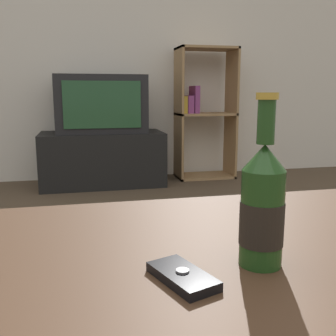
% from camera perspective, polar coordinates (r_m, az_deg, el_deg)
% --- Properties ---
extents(back_wall, '(8.00, 0.05, 2.60)m').
position_cam_1_polar(back_wall, '(3.62, -10.82, 19.27)').
color(back_wall, silver).
rests_on(back_wall, ground_plane).
extents(coffee_table, '(1.26, 0.76, 0.49)m').
position_cam_1_polar(coffee_table, '(0.66, 2.11, -18.95)').
color(coffee_table, '#422B1C').
rests_on(coffee_table, ground_plane).
extents(tv_stand, '(1.00, 0.48, 0.44)m').
position_cam_1_polar(tv_stand, '(3.31, -9.46, 1.35)').
color(tv_stand, black).
rests_on(tv_stand, ground_plane).
extents(television, '(0.72, 0.40, 0.46)m').
position_cam_1_polar(television, '(3.26, -9.70, 9.13)').
color(television, black).
rests_on(television, tv_stand).
extents(bookshelf, '(0.51, 0.30, 1.15)m').
position_cam_1_polar(bookshelf, '(3.53, 5.06, 8.10)').
color(bookshelf, '#99754C').
rests_on(bookshelf, ground_plane).
extents(beer_bottle, '(0.07, 0.07, 0.26)m').
position_cam_1_polar(beer_bottle, '(0.61, 13.52, -5.45)').
color(beer_bottle, '#1E4219').
rests_on(beer_bottle, coffee_table).
extents(cell_phone, '(0.09, 0.12, 0.02)m').
position_cam_1_polar(cell_phone, '(0.58, 2.11, -15.42)').
color(cell_phone, black).
rests_on(cell_phone, coffee_table).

